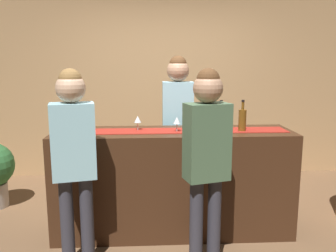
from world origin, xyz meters
name	(u,v)px	position (x,y,z in m)	size (l,w,h in m)	color
ground_plane	(173,230)	(0.00, 0.00, 0.00)	(10.00, 10.00, 0.00)	brown
back_wall	(164,78)	(0.00, 1.90, 1.45)	(6.00, 0.12, 2.90)	tan
bar_counter	(173,182)	(0.00, 0.00, 0.51)	(2.31, 0.60, 1.03)	#3D2314
counter_runner_cloth	(173,131)	(0.00, 0.00, 1.03)	(2.20, 0.28, 0.01)	maroon
wine_bottle_green	(221,120)	(0.45, -0.05, 1.14)	(0.07, 0.07, 0.30)	#194723
wine_bottle_amber	(242,120)	(0.66, -0.04, 1.14)	(0.07, 0.07, 0.30)	brown
wine_glass_near_customer	(138,120)	(-0.34, 0.05, 1.14)	(0.07, 0.07, 0.14)	silver
wine_glass_mid_counter	(177,121)	(0.03, -0.04, 1.14)	(0.07, 0.07, 0.14)	silver
bartender	(178,115)	(0.09, 0.58, 1.09)	(0.34, 0.25, 1.75)	#26262B
customer_sipping	(207,150)	(0.22, -0.66, 1.01)	(0.38, 0.28, 1.65)	#33333D
customer_browsing	(74,149)	(-0.84, -0.57, 1.01)	(0.37, 0.27, 1.64)	#33333D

